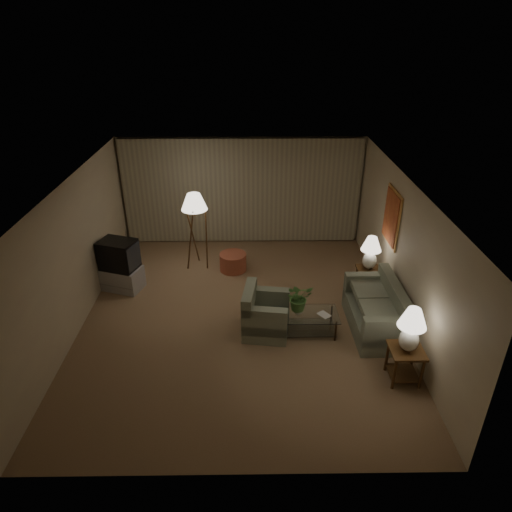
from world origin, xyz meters
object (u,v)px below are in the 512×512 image
at_px(table_lamp_near, 412,326).
at_px(table_lamp_far, 371,250).
at_px(side_table_far, 367,277).
at_px(vase, 298,310).
at_px(sofa, 375,312).
at_px(side_table_near, 405,359).
at_px(floor_lamp, 196,230).
at_px(armchair, 266,315).
at_px(tv_cabinet, 122,278).
at_px(coffee_table, 306,320).
at_px(crt_tv, 118,255).
at_px(ottoman, 233,262).

xyz_separation_m(table_lamp_near, table_lamp_far, (0.00, 2.60, -0.03)).
bearing_deg(side_table_far, vase, -139.48).
relative_size(sofa, side_table_near, 2.84).
distance_m(sofa, floor_lamp, 4.36).
distance_m(sofa, armchair, 2.01).
relative_size(sofa, armchair, 1.60).
bearing_deg(tv_cabinet, coffee_table, -4.69).
height_order(armchair, vase, armchair).
bearing_deg(side_table_near, side_table_far, 90.00).
xyz_separation_m(armchair, floor_lamp, (-1.52, 2.55, 0.58)).
bearing_deg(sofa, tv_cabinet, -107.54).
relative_size(armchair, side_table_far, 1.78).
distance_m(side_table_near, crt_tv, 5.95).
relative_size(side_table_near, ottoman, 0.98).
xyz_separation_m(sofa, armchair, (-2.01, -0.06, -0.02)).
xyz_separation_m(side_table_far, floor_lamp, (-3.68, 1.24, 0.54)).
bearing_deg(side_table_near, ottoman, 127.99).
xyz_separation_m(tv_cabinet, vase, (3.62, -1.62, 0.25)).
distance_m(side_table_near, vase, 2.02).
distance_m(crt_tv, ottoman, 2.55).
bearing_deg(sofa, ottoman, -131.18).
bearing_deg(table_lamp_near, side_table_near, -56.31).
relative_size(sofa, side_table_far, 2.84).
distance_m(armchair, side_table_near, 2.51).
height_order(sofa, floor_lamp, floor_lamp).
xyz_separation_m(sofa, coffee_table, (-1.28, -0.10, -0.10)).
bearing_deg(side_table_near, coffee_table, 138.83).
bearing_deg(crt_tv, coffee_table, -4.69).
xyz_separation_m(sofa, ottoman, (-2.70, 2.29, -0.17)).
xyz_separation_m(side_table_far, table_lamp_near, (0.00, -2.60, 0.65)).
bearing_deg(ottoman, table_lamp_near, -52.01).
bearing_deg(side_table_near, sofa, 96.34).
height_order(side_table_near, tv_cabinet, side_table_near).
xyz_separation_m(table_lamp_far, vase, (-1.58, -1.35, -0.53)).
bearing_deg(crt_tv, sofa, 1.81).
xyz_separation_m(side_table_near, side_table_far, (-0.00, 2.60, -0.02)).
bearing_deg(side_table_far, tv_cabinet, 177.02).
height_order(side_table_near, table_lamp_far, table_lamp_far).
height_order(side_table_near, crt_tv, crt_tv).
height_order(table_lamp_near, crt_tv, table_lamp_near).
distance_m(armchair, side_table_far, 2.52).
distance_m(armchair, crt_tv, 3.46).
bearing_deg(tv_cabinet, table_lamp_near, -10.33).
distance_m(sofa, table_lamp_near, 1.52).
xyz_separation_m(table_lamp_far, tv_cabinet, (-5.20, 0.27, -0.77)).
xyz_separation_m(sofa, table_lamp_far, (0.15, 1.25, 0.65)).
height_order(tv_cabinet, crt_tv, crt_tv).
xyz_separation_m(sofa, side_table_far, (0.15, 1.25, 0.02)).
relative_size(side_table_far, table_lamp_far, 0.84).
bearing_deg(tv_cabinet, ottoman, 36.72).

